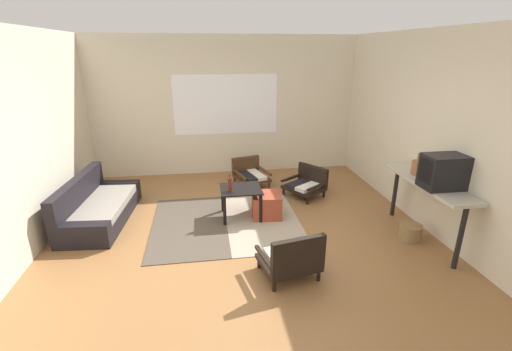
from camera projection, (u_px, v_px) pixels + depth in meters
ground_plane at (245, 245)px, 4.63m from camera, size 7.80×7.80×0.00m
far_wall_with_window at (226, 106)px, 7.02m from camera, size 5.60×0.13×2.70m
side_wall_right at (434, 132)px, 4.83m from camera, size 0.12×6.60×2.70m
side_wall_left at (12, 148)px, 4.07m from camera, size 0.12×6.60×2.70m
area_rug at (226, 222)px, 5.23m from camera, size 2.16×1.94×0.01m
couch at (97, 208)px, 5.24m from camera, size 0.88×1.77×0.67m
coffee_table at (241, 194)px, 5.29m from camera, size 0.61×0.55×0.47m
armchair_by_window at (250, 173)px, 6.65m from camera, size 0.70×0.75×0.49m
armchair_striped_foreground at (292, 259)px, 3.89m from camera, size 0.71×0.65×0.58m
armchair_corner at (307, 183)px, 6.15m from camera, size 0.79×0.81×0.50m
ottoman_orange at (267, 205)px, 5.37m from camera, size 0.47×0.47×0.37m
console_shelf at (427, 187)px, 4.57m from camera, size 0.41×1.55×0.83m
crt_television at (444, 172)px, 4.23m from camera, size 0.49×0.33×0.41m
clay_vase at (419, 167)px, 4.72m from camera, size 0.19×0.19×0.29m
glass_bottle at (230, 184)px, 5.12m from camera, size 0.06×0.06×0.27m
wicker_basket at (410, 232)px, 4.74m from camera, size 0.29×0.29×0.22m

